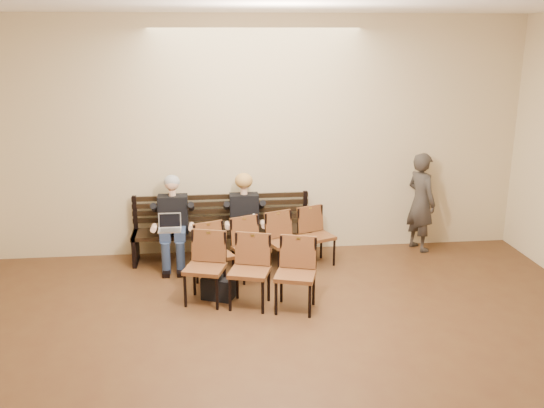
# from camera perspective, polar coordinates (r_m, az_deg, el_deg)

# --- Properties ---
(room_walls) EXTENTS (8.02, 10.01, 3.51)m
(room_walls) POSITION_cam_1_polar(r_m,az_deg,el_deg) (4.69, 2.78, 7.11)
(room_walls) COLOR beige
(room_walls) RESTS_ON ground
(bench) EXTENTS (2.60, 0.90, 0.45)m
(bench) POSITION_cam_1_polar(r_m,az_deg,el_deg) (8.97, -4.69, -3.83)
(bench) COLOR black
(bench) RESTS_ON ground
(seated_man) EXTENTS (0.52, 0.72, 1.25)m
(seated_man) POSITION_cam_1_polar(r_m,az_deg,el_deg) (8.74, -9.28, -1.75)
(seated_man) COLOR black
(seated_man) RESTS_ON ground
(seated_woman) EXTENTS (0.51, 0.71, 1.19)m
(seated_woman) POSITION_cam_1_polar(r_m,az_deg,el_deg) (8.75, -2.58, -1.74)
(seated_woman) COLOR black
(seated_woman) RESTS_ON ground
(laptop) EXTENTS (0.36, 0.31, 0.23)m
(laptop) POSITION_cam_1_polar(r_m,az_deg,el_deg) (8.54, -9.61, -2.62)
(laptop) COLOR silver
(laptop) RESTS_ON bench
(water_bottle) EXTENTS (0.08, 0.08, 0.22)m
(water_bottle) POSITION_cam_1_polar(r_m,az_deg,el_deg) (8.54, -1.71, -2.44)
(water_bottle) COLOR silver
(water_bottle) RESTS_ON bench
(bag) EXTENTS (0.45, 0.39, 0.28)m
(bag) POSITION_cam_1_polar(r_m,az_deg,el_deg) (7.74, -5.06, -7.84)
(bag) COLOR black
(bag) RESTS_ON ground
(passerby) EXTENTS (0.62, 0.74, 1.74)m
(passerby) POSITION_cam_1_polar(r_m,az_deg,el_deg) (9.43, 13.89, 0.86)
(passerby) COLOR #332E2A
(passerby) RESTS_ON ground
(chair_row_front) EXTENTS (2.05, 1.19, 0.83)m
(chair_row_front) POSITION_cam_1_polar(r_m,az_deg,el_deg) (8.33, -0.37, -3.96)
(chair_row_front) COLOR brown
(chair_row_front) RESTS_ON ground
(chair_row_back) EXTENTS (1.66, 0.93, 0.89)m
(chair_row_back) POSITION_cam_1_polar(r_m,az_deg,el_deg) (7.38, -2.14, -6.43)
(chair_row_back) COLOR brown
(chair_row_back) RESTS_ON ground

